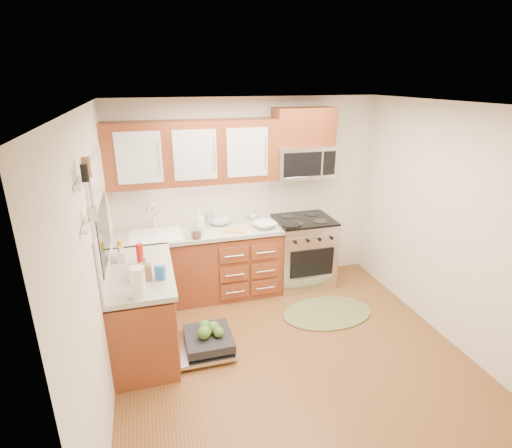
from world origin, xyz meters
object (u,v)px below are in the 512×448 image
object	(u,v)px
dishwasher	(205,343)
bowl_a	(264,225)
microwave	(303,161)
skillet	(291,226)
cup	(253,216)
paper_towel_roll	(138,282)
upper_cabinets	(193,153)
stock_pot	(196,233)
cutting_board	(235,230)
sink	(156,245)
rug	(327,313)
bowl_b	(220,221)
range	(303,251)

from	to	relation	value
dishwasher	bowl_a	xyz separation A→B (m)	(0.95, 1.02, 0.86)
microwave	skillet	world-z (taller)	microwave
bowl_a	cup	xyz separation A→B (m)	(-0.05, 0.33, 0.01)
paper_towel_roll	bowl_a	world-z (taller)	paper_towel_roll
upper_cabinets	stock_pot	xyz separation A→B (m)	(-0.06, -0.35, -0.89)
cutting_board	stock_pot	bearing A→B (deg)	-169.31
dishwasher	skillet	world-z (taller)	skillet
sink	cup	world-z (taller)	cup
sink	skillet	bearing A→B (deg)	-8.28
stock_pot	bowl_a	xyz separation A→B (m)	(0.88, 0.10, -0.02)
rug	bowl_a	distance (m)	1.34
microwave	stock_pot	distance (m)	1.67
skillet	bowl_b	distance (m)	0.92
dishwasher	stock_pot	bearing A→B (deg)	85.44
sink	stock_pot	xyz separation A→B (m)	(0.46, -0.20, 0.18)
microwave	range	bearing A→B (deg)	-90.00
dishwasher	bowl_b	distance (m)	1.63
sink	skillet	xyz separation A→B (m)	(1.65, -0.24, 0.17)
rug	cutting_board	world-z (taller)	cutting_board
upper_cabinets	bowl_b	xyz separation A→B (m)	(0.31, 0.03, -0.90)
bowl_a	bowl_b	xyz separation A→B (m)	(-0.51, 0.28, 0.01)
upper_cabinets	sink	world-z (taller)	upper_cabinets
range	cup	bearing A→B (deg)	161.05
dishwasher	range	bearing A→B (deg)	36.27
range	skillet	size ratio (longest dim) A/B	4.00
upper_cabinets	microwave	distance (m)	1.42
stock_pot	cutting_board	distance (m)	0.50
sink	bowl_b	distance (m)	0.87
skillet	bowl_b	xyz separation A→B (m)	(-0.82, 0.42, -0.00)
rug	paper_towel_roll	bearing A→B (deg)	-163.87
range	paper_towel_roll	xyz separation A→B (m)	(-2.12, -1.45, 0.59)
stock_pot	skillet	bearing A→B (deg)	-1.93
skillet	stock_pot	bearing A→B (deg)	178.07
cutting_board	bowl_a	world-z (taller)	bowl_a
range	cup	size ratio (longest dim) A/B	7.82
dishwasher	cup	distance (m)	1.84
microwave	cup	distance (m)	0.97
range	bowl_b	bearing A→B (deg)	171.21
stock_pot	bowl_b	size ratio (longest dim) A/B	0.63
cutting_board	paper_towel_roll	size ratio (longest dim) A/B	1.00
bowl_b	cutting_board	bearing A→B (deg)	-66.63
paper_towel_roll	sink	bearing A→B (deg)	82.35
range	sink	bearing A→B (deg)	-179.70
skillet	rug	bearing A→B (deg)	-63.52
bowl_a	bowl_b	world-z (taller)	bowl_b
microwave	bowl_b	world-z (taller)	microwave
paper_towel_roll	cup	bearing A→B (deg)	48.40
rug	skillet	size ratio (longest dim) A/B	4.71
paper_towel_roll	bowl_a	bearing A→B (deg)	41.18
stock_pot	paper_towel_roll	distance (m)	1.41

